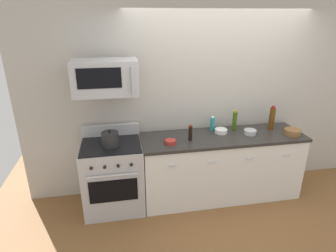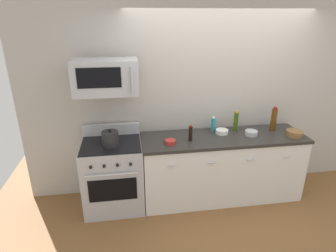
% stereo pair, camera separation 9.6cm
% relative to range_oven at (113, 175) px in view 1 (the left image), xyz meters
% --- Properties ---
extents(ground_plane, '(6.34, 6.34, 0.00)m').
position_rel_range_oven_xyz_m(ground_plane, '(1.47, -0.00, -0.47)').
color(ground_plane, brown).
extents(back_wall, '(5.29, 0.10, 2.70)m').
position_rel_range_oven_xyz_m(back_wall, '(1.47, 0.41, 0.88)').
color(back_wall, '#B7B2A8').
rests_on(back_wall, ground_plane).
extents(counter_unit, '(2.20, 0.66, 0.92)m').
position_rel_range_oven_xyz_m(counter_unit, '(1.47, -0.00, -0.01)').
color(counter_unit, white).
rests_on(counter_unit, ground_plane).
extents(range_oven, '(0.76, 0.69, 1.07)m').
position_rel_range_oven_xyz_m(range_oven, '(0.00, 0.00, 0.00)').
color(range_oven, '#B7BABF').
rests_on(range_oven, ground_plane).
extents(microwave, '(0.74, 0.44, 0.40)m').
position_rel_range_oven_xyz_m(microwave, '(0.00, 0.04, 1.28)').
color(microwave, '#B7BABF').
extents(bottle_dish_soap, '(0.06, 0.06, 0.20)m').
position_rel_range_oven_xyz_m(bottle_dish_soap, '(1.39, 0.22, 0.55)').
color(bottle_dish_soap, teal).
rests_on(bottle_dish_soap, countertop_slab).
extents(bottle_wine_amber, '(0.08, 0.08, 0.34)m').
position_rel_range_oven_xyz_m(bottle_wine_amber, '(2.22, 0.11, 0.61)').
color(bottle_wine_amber, '#59330F').
rests_on(bottle_wine_amber, countertop_slab).
extents(bottle_soy_sauce_dark, '(0.05, 0.05, 0.21)m').
position_rel_range_oven_xyz_m(bottle_soy_sauce_dark, '(1.00, -0.06, 0.55)').
color(bottle_soy_sauce_dark, black).
rests_on(bottle_soy_sauce_dark, countertop_slab).
extents(bottle_olive_oil, '(0.06, 0.06, 0.29)m').
position_rel_range_oven_xyz_m(bottle_olive_oil, '(1.70, 0.17, 0.59)').
color(bottle_olive_oil, '#385114').
rests_on(bottle_olive_oil, countertop_slab).
extents(bowl_steel_prep, '(0.16, 0.16, 0.06)m').
position_rel_range_oven_xyz_m(bowl_steel_prep, '(1.85, -0.01, 0.48)').
color(bowl_steel_prep, '#B2B5BA').
rests_on(bowl_steel_prep, countertop_slab).
extents(bowl_red_small, '(0.14, 0.14, 0.05)m').
position_rel_range_oven_xyz_m(bowl_red_small, '(0.74, -0.12, 0.48)').
color(bowl_red_small, '#B72D28').
rests_on(bowl_red_small, countertop_slab).
extents(bowl_white_ceramic, '(0.17, 0.17, 0.06)m').
position_rel_range_oven_xyz_m(bowl_white_ceramic, '(1.48, 0.10, 0.48)').
color(bowl_white_ceramic, white).
rests_on(bowl_white_ceramic, countertop_slab).
extents(bowl_wooden_salad, '(0.21, 0.21, 0.08)m').
position_rel_range_oven_xyz_m(bowl_wooden_salad, '(2.40, -0.13, 0.49)').
color(bowl_wooden_salad, brown).
rests_on(bowl_wooden_salad, countertop_slab).
extents(stockpot, '(0.21, 0.21, 0.21)m').
position_rel_range_oven_xyz_m(stockpot, '(0.00, -0.05, 0.54)').
color(stockpot, '#262628').
rests_on(stockpot, range_oven).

